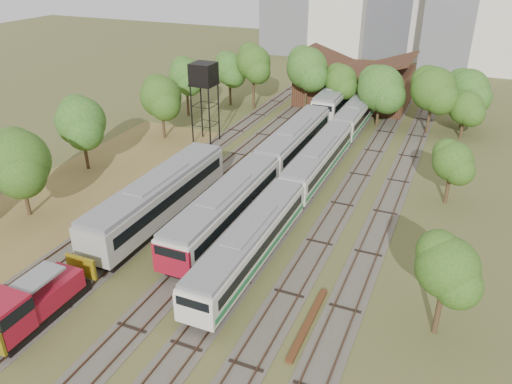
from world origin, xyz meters
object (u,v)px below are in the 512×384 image
at_px(railcar_green_set, 319,160).
at_px(water_tower, 204,76).
at_px(shunter_locomotive, 29,306).
at_px(railcar_red_set, 265,170).

xyz_separation_m(railcar_green_set, water_tower, (-15.62, 4.33, 6.32)).
height_order(railcar_green_set, shunter_locomotive, railcar_green_set).
distance_m(railcar_red_set, railcar_green_set, 6.33).
height_order(railcar_red_set, water_tower, water_tower).
distance_m(railcar_green_set, water_tower, 17.40).
bearing_deg(railcar_green_set, water_tower, 164.52).
bearing_deg(railcar_red_set, shunter_locomotive, -103.84).
distance_m(shunter_locomotive, water_tower, 34.68).
bearing_deg(railcar_red_set, railcar_green_set, 50.77).
bearing_deg(water_tower, shunter_locomotive, -80.49).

